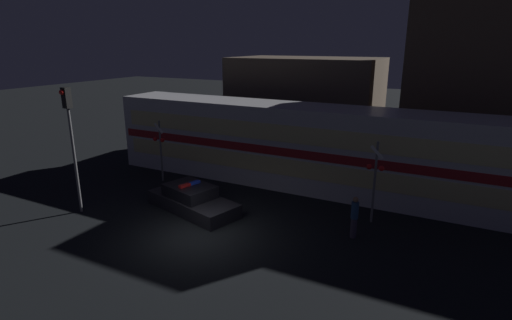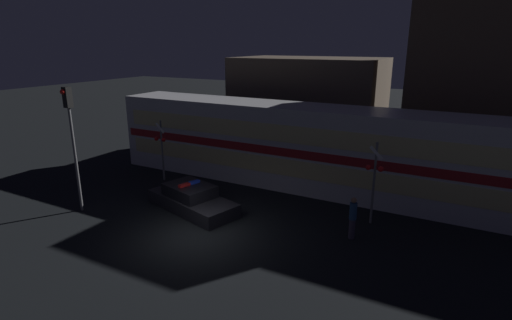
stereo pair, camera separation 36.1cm
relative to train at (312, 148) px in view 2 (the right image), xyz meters
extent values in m
plane|color=black|center=(-1.98, -7.65, -2.20)|extent=(120.00, 120.00, 0.00)
cube|color=silver|center=(0.00, 0.01, 0.00)|extent=(23.57, 3.04, 4.40)
cube|color=maroon|center=(0.00, -1.52, 0.00)|extent=(23.10, 0.03, 0.44)
cube|color=beige|center=(0.00, -1.52, -0.79)|extent=(22.39, 0.02, 0.88)
cube|color=beige|center=(0.00, -1.52, 0.97)|extent=(22.39, 0.02, 0.88)
cube|color=black|center=(-3.77, -5.55, -1.88)|extent=(5.01, 3.09, 0.64)
cube|color=black|center=(-3.95, -5.50, -1.29)|extent=(2.61, 2.21, 0.55)
cube|color=red|center=(-4.03, -5.77, -0.95)|extent=(0.35, 0.60, 0.12)
cube|color=blue|center=(-3.87, -5.23, -0.95)|extent=(0.35, 0.60, 0.12)
cylinder|color=#3F384C|center=(3.61, -4.84, -1.78)|extent=(0.25, 0.25, 0.83)
cylinder|color=navy|center=(3.61, -4.84, -1.02)|extent=(0.30, 0.30, 0.69)
sphere|color=#8C664C|center=(3.61, -4.84, -0.56)|extent=(0.23, 0.23, 0.23)
cylinder|color=slate|center=(3.95, -3.03, -0.39)|extent=(0.10, 0.10, 3.63)
sphere|color=red|center=(3.69, -3.16, 0.34)|extent=(0.23, 0.23, 0.23)
sphere|color=red|center=(4.21, -3.16, 0.34)|extent=(0.23, 0.23, 0.23)
cube|color=white|center=(3.95, -3.11, 0.99)|extent=(0.58, 0.03, 0.58)
cylinder|color=slate|center=(-7.80, -2.91, -0.47)|extent=(0.10, 0.10, 3.46)
sphere|color=red|center=(-8.06, -3.03, 0.22)|extent=(0.23, 0.23, 0.23)
sphere|color=red|center=(-7.55, -3.03, 0.22)|extent=(0.23, 0.23, 0.23)
cube|color=white|center=(-7.80, -2.98, 0.85)|extent=(0.58, 0.03, 0.58)
cylinder|color=slate|center=(-8.31, -8.08, 0.22)|extent=(0.12, 0.12, 4.84)
cube|color=black|center=(-8.31, -8.08, 3.09)|extent=(0.30, 0.30, 0.90)
sphere|color=red|center=(-8.31, -8.28, 3.35)|extent=(0.23, 0.23, 0.23)
cube|color=brown|center=(-3.34, 7.87, 1.08)|extent=(10.32, 6.04, 6.57)
cube|color=brown|center=(6.75, 6.48, 2.70)|extent=(6.18, 4.45, 9.81)
camera|label=1|loc=(6.82, -19.61, 5.36)|focal=28.00mm
camera|label=2|loc=(7.14, -19.44, 5.36)|focal=28.00mm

